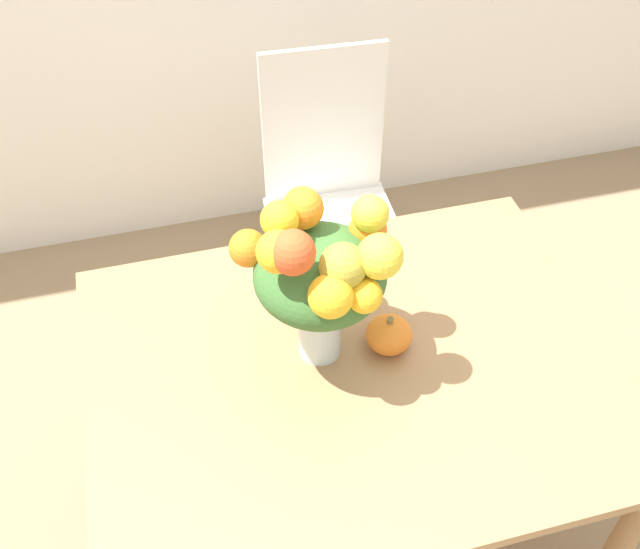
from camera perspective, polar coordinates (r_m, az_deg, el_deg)
The scene contains 5 objects.
ground_plane at distance 2.33m, azimuth 2.07°, elevation -18.06°, with size 12.00×12.00×0.00m, color #8E7556.
dining_table at distance 1.79m, azimuth 2.58°, elevation -8.85°, with size 1.21×0.94×0.72m.
flower_vase at distance 1.54m, azimuth 0.06°, elevation 0.19°, with size 0.33×0.34×0.44m.
pumpkin at distance 1.72m, azimuth 5.27°, elevation -4.57°, with size 0.11×0.11×0.10m.
dining_chair_near_window at distance 2.49m, azimuth 0.83°, elevation 5.63°, with size 0.44×0.44×0.99m.
Camera 1 is at (-0.35, -1.00, 2.07)m, focal length 42.00 mm.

